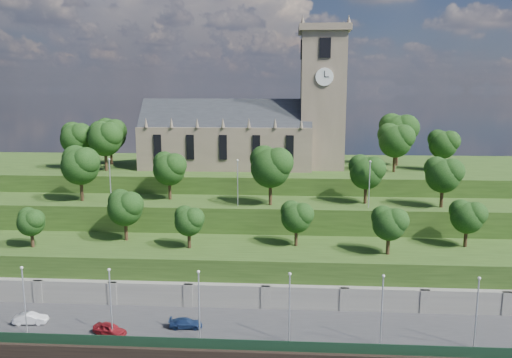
# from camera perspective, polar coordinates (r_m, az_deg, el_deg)

# --- Properties ---
(promenade) EXTENTS (160.00, 12.00, 2.00)m
(promenade) POSITION_cam_1_polar(r_m,az_deg,el_deg) (62.39, -3.94, -17.23)
(promenade) COLOR #2D2D30
(promenade) RESTS_ON ground
(fence) EXTENTS (160.00, 0.10, 1.20)m
(fence) POSITION_cam_1_polar(r_m,az_deg,el_deg) (56.91, -4.71, -18.28)
(fence) COLOR #173320
(fence) RESTS_ON promenade
(retaining_wall) EXTENTS (160.00, 2.10, 5.00)m
(retaining_wall) POSITION_cam_1_polar(r_m,az_deg,el_deg) (67.08, -3.27, -13.76)
(retaining_wall) COLOR slate
(retaining_wall) RESTS_ON ground
(embankment_lower) EXTENTS (160.00, 12.00, 8.00)m
(embankment_lower) POSITION_cam_1_polar(r_m,az_deg,el_deg) (72.05, -2.70, -10.74)
(embankment_lower) COLOR #264115
(embankment_lower) RESTS_ON ground
(embankment_upper) EXTENTS (160.00, 10.00, 12.00)m
(embankment_upper) POSITION_cam_1_polar(r_m,az_deg,el_deg) (81.77, -1.86, -6.70)
(embankment_upper) COLOR #264115
(embankment_upper) RESTS_ON ground
(hilltop) EXTENTS (160.00, 32.00, 15.00)m
(hilltop) POSITION_cam_1_polar(r_m,az_deg,el_deg) (101.65, -0.73, -2.48)
(hilltop) COLOR #264115
(hilltop) RESTS_ON ground
(church) EXTENTS (38.60, 12.35, 27.60)m
(church) POSITION_cam_1_polar(r_m,az_deg,el_deg) (95.41, -0.46, 5.83)
(church) COLOR #6F5F4D
(church) RESTS_ON hilltop
(trees_lower) EXTENTS (65.02, 8.70, 7.49)m
(trees_lower) POSITION_cam_1_polar(r_m,az_deg,el_deg) (69.55, -0.10, -4.16)
(trees_lower) COLOR black
(trees_lower) RESTS_ON embankment_lower
(trees_upper) EXTENTS (62.79, 8.73, 9.26)m
(trees_upper) POSITION_cam_1_polar(r_m,az_deg,el_deg) (78.13, -0.96, 1.36)
(trees_upper) COLOR black
(trees_upper) RESTS_ON embankment_upper
(trees_hilltop) EXTENTS (74.00, 16.50, 10.23)m
(trees_hilltop) POSITION_cam_1_polar(r_m,az_deg,el_deg) (94.41, -0.70, 5.00)
(trees_hilltop) COLOR black
(trees_hilltop) RESTS_ON hilltop
(lamp_posts_promenade) EXTENTS (60.36, 0.36, 8.22)m
(lamp_posts_promenade) POSITION_cam_1_polar(r_m,az_deg,el_deg) (57.09, -6.53, -13.61)
(lamp_posts_promenade) COLOR #B2B2B7
(lamp_posts_promenade) RESTS_ON promenade
(lamp_posts_upper) EXTENTS (40.36, 0.36, 7.27)m
(lamp_posts_upper) POSITION_cam_1_polar(r_m,az_deg,el_deg) (76.48, -2.12, 0.01)
(lamp_posts_upper) COLOR #B2B2B7
(lamp_posts_upper) RESTS_ON embankment_upper
(car_left) EXTENTS (4.35, 2.95, 1.38)m
(car_left) POSITION_cam_1_polar(r_m,az_deg,el_deg) (61.87, -16.38, -16.14)
(car_left) COLOR maroon
(car_left) RESTS_ON promenade
(car_middle) EXTENTS (4.03, 1.78, 1.29)m
(car_middle) POSITION_cam_1_polar(r_m,az_deg,el_deg) (67.74, -24.36, -14.32)
(car_middle) COLOR silver
(car_middle) RESTS_ON promenade
(car_right) EXTENTS (3.98, 1.78, 1.13)m
(car_right) POSITION_cam_1_polar(r_m,az_deg,el_deg) (61.72, -8.04, -16.00)
(car_right) COLOR navy
(car_right) RESTS_ON promenade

